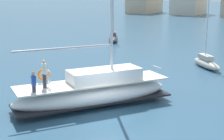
% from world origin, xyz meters
% --- Properties ---
extents(ground_plane, '(400.00, 400.00, 0.00)m').
position_xyz_m(ground_plane, '(0.00, 0.00, 0.00)').
color(ground_plane, '#2D516B').
extents(main_sailboat, '(7.02, 9.46, 14.34)m').
position_xyz_m(main_sailboat, '(-1.34, 0.83, 0.92)').
color(main_sailboat, white).
rests_on(main_sailboat, ground).
extents(moored_sloop_near, '(3.91, 3.91, 6.52)m').
position_xyz_m(moored_sloop_near, '(0.94, 14.54, 0.50)').
color(moored_sloop_near, '#B7B2A8').
rests_on(moored_sloop_near, ground).
extents(moored_catamaran, '(3.81, 5.03, 9.03)m').
position_xyz_m(moored_catamaran, '(-14.88, 23.60, 0.59)').
color(moored_catamaran, '#4C4C51').
rests_on(moored_catamaran, ground).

